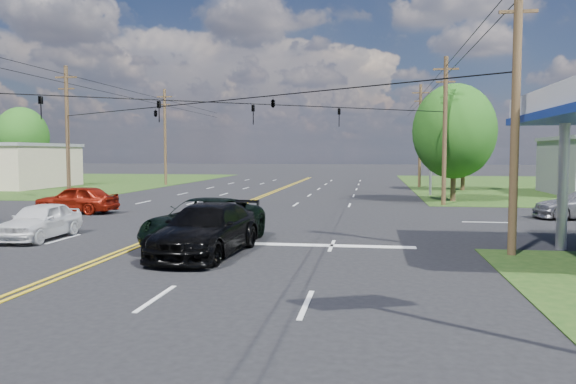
% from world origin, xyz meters
% --- Properties ---
extents(ground, '(280.00, 280.00, 0.00)m').
position_xyz_m(ground, '(0.00, 12.00, 0.00)').
color(ground, black).
rests_on(ground, ground).
extents(grass_nw, '(46.00, 48.00, 0.03)m').
position_xyz_m(grass_nw, '(-35.00, 44.00, 0.00)').
color(grass_nw, '#1A3B13').
rests_on(grass_nw, ground).
extents(stop_bar, '(10.00, 0.50, 0.02)m').
position_xyz_m(stop_bar, '(5.00, 4.00, 0.00)').
color(stop_bar, silver).
rests_on(stop_bar, ground).
extents(pole_se, '(1.60, 0.28, 9.50)m').
position_xyz_m(pole_se, '(13.00, 3.00, 4.92)').
color(pole_se, '#412E1B').
rests_on(pole_se, ground).
extents(pole_nw, '(1.60, 0.28, 9.50)m').
position_xyz_m(pole_nw, '(-13.00, 21.00, 4.92)').
color(pole_nw, '#412E1B').
rests_on(pole_nw, ground).
extents(pole_ne, '(1.60, 0.28, 9.50)m').
position_xyz_m(pole_ne, '(13.00, 21.00, 4.92)').
color(pole_ne, '#412E1B').
rests_on(pole_ne, ground).
extents(pole_left_far, '(1.60, 0.28, 10.00)m').
position_xyz_m(pole_left_far, '(-13.00, 40.00, 5.17)').
color(pole_left_far, '#412E1B').
rests_on(pole_left_far, ground).
extents(pole_right_far, '(1.60, 0.28, 10.00)m').
position_xyz_m(pole_right_far, '(13.00, 40.00, 5.17)').
color(pole_right_far, '#412E1B').
rests_on(pole_right_far, ground).
extents(span_wire_signals, '(26.00, 18.00, 1.13)m').
position_xyz_m(span_wire_signals, '(0.00, 12.00, 6.00)').
color(span_wire_signals, black).
rests_on(span_wire_signals, ground).
extents(power_lines, '(26.04, 100.00, 0.64)m').
position_xyz_m(power_lines, '(0.00, 10.00, 8.60)').
color(power_lines, black).
rests_on(power_lines, ground).
extents(tree_right_a, '(5.70, 5.70, 8.18)m').
position_xyz_m(tree_right_a, '(14.00, 24.00, 4.87)').
color(tree_right_a, '#412E1B').
rests_on(tree_right_a, ground).
extents(tree_right_b, '(4.94, 4.94, 7.09)m').
position_xyz_m(tree_right_b, '(16.50, 36.00, 4.22)').
color(tree_right_b, '#412E1B').
rests_on(tree_right_b, ground).
extents(tree_far_l, '(6.08, 6.08, 8.72)m').
position_xyz_m(tree_far_l, '(-32.00, 44.00, 5.19)').
color(tree_far_l, '#412E1B').
rests_on(tree_far_l, ground).
extents(pickup_dkgreen, '(3.63, 6.50, 1.72)m').
position_xyz_m(pickup_dkgreen, '(2.42, 3.50, 0.86)').
color(pickup_dkgreen, black).
rests_on(pickup_dkgreen, ground).
extents(suv_black, '(2.87, 5.96, 1.68)m').
position_xyz_m(suv_black, '(3.00, 1.64, 0.84)').
color(suv_black, black).
rests_on(suv_black, ground).
extents(pickup_white, '(1.81, 4.26, 1.44)m').
position_xyz_m(pickup_white, '(-4.46, 4.00, 0.72)').
color(pickup_white, white).
rests_on(pickup_white, ground).
extents(sedan_red, '(4.69, 2.10, 1.57)m').
position_xyz_m(sedan_red, '(-7.95, 13.00, 0.78)').
color(sedan_red, maroon).
rests_on(sedan_red, ground).
extents(polesign_ne, '(1.92, 1.00, 7.18)m').
position_xyz_m(polesign_ne, '(13.00, 29.41, 5.47)').
color(polesign_ne, '#A5A5AA').
rests_on(polesign_ne, ground).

